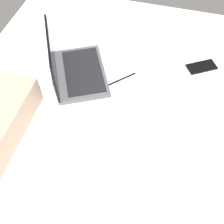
{
  "coord_description": "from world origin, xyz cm",
  "views": [
    {
      "loc": [
        -57.93,
        -19.17,
        113.94
      ],
      "look_at": [
        4.0,
        -2.32,
        24.0
      ],
      "focal_mm": 44.37,
      "sensor_mm": 36.0,
      "label": 1
    }
  ],
  "objects": [
    {
      "name": "bed_mattress",
      "position": [
        0.0,
        0.0,
        9.0
      ],
      "size": [
        180.0,
        140.0,
        18.0
      ],
      "primitive_type": "cube",
      "color": "white",
      "rests_on": "ground"
    },
    {
      "name": "laptop",
      "position": [
        23.81,
        21.68,
        22.41
      ],
      "size": [
        39.84,
        35.45,
        23.0
      ],
      "rotation": [
        0.0,
        0.0,
        0.47
      ],
      "color": "#4C4C51",
      "rests_on": "bed_mattress"
    },
    {
      "name": "cell_phone",
      "position": [
        44.97,
        -35.85,
        18.4
      ],
      "size": [
        13.14,
        15.49,
        0.8
      ],
      "primitive_type": "cube",
      "rotation": [
        0.0,
        0.0,
        3.69
      ],
      "color": "black",
      "rests_on": "bed_mattress"
    },
    {
      "name": "charger_cable",
      "position": [
        26.5,
        0.06,
        18.3
      ],
      "size": [
        12.6,
        12.29,
        0.6
      ],
      "primitive_type": "cube",
      "rotation": [
        0.0,
        0.0,
        -0.77
      ],
      "color": "black",
      "rests_on": "bed_mattress"
    }
  ]
}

